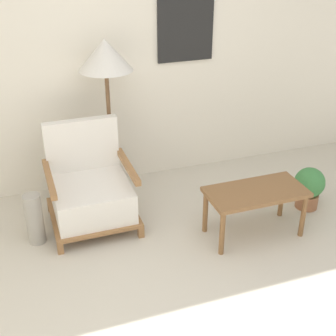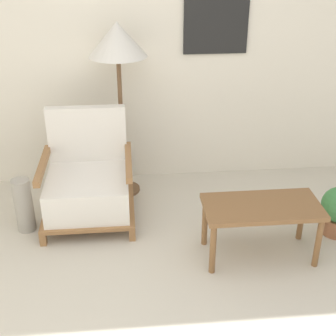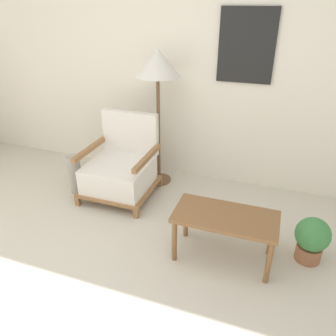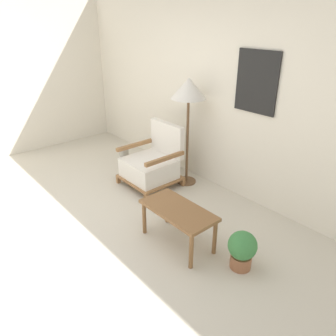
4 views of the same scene
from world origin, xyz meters
TOP-DOWN VIEW (x-y plane):
  - wall_back at (0.01, 2.30)m, footprint 8.00×0.09m
  - armchair at (-0.41, 1.57)m, footprint 0.73×0.72m
  - floor_lamp at (-0.12, 1.98)m, footprint 0.48×0.48m
  - coffee_table at (0.86, 0.92)m, footprint 0.83×0.42m
  - vase at (-0.91, 1.42)m, footprint 0.14×0.14m

SIDE VIEW (x-z plane):
  - vase at x=-0.91m, z-range 0.00..0.45m
  - armchair at x=-0.41m, z-range -0.12..0.75m
  - coffee_table at x=0.86m, z-range 0.15..0.59m
  - floor_lamp at x=-0.12m, z-range 0.56..2.09m
  - wall_back at x=0.01m, z-range 0.00..2.70m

